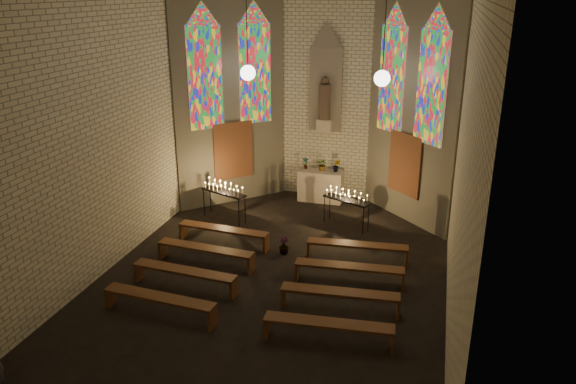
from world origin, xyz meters
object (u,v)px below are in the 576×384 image
object	(u,v)px
aisle_flower_pot	(284,245)
votive_stand_right	(347,197)
altar	(321,186)
votive_stand_left	(224,190)

from	to	relation	value
aisle_flower_pot	votive_stand_right	size ratio (longest dim) A/B	0.32
altar	aisle_flower_pot	world-z (taller)	altar
altar	aisle_flower_pot	bearing A→B (deg)	-91.35
altar	votive_stand_left	distance (m)	3.35
aisle_flower_pot	altar	bearing A→B (deg)	88.65
altar	aisle_flower_pot	xyz separation A→B (m)	(-0.09, -4.00, -0.27)
aisle_flower_pot	votive_stand_left	world-z (taller)	votive_stand_left
altar	votive_stand_left	bearing A→B (deg)	-136.59
votive_stand_right	votive_stand_left	bearing A→B (deg)	-148.83
aisle_flower_pot	votive_stand_right	world-z (taller)	votive_stand_right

